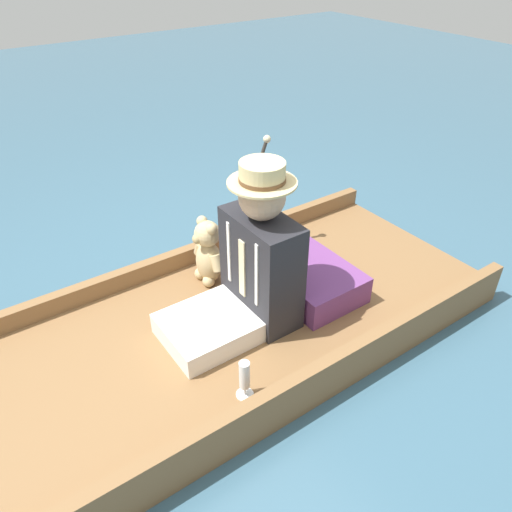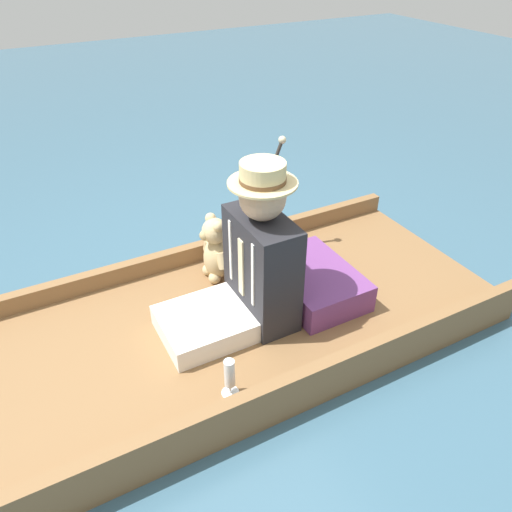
% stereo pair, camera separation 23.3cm
% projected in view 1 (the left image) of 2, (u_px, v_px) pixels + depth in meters
% --- Properties ---
extents(ground_plane, '(16.00, 16.00, 0.00)m').
position_uv_depth(ground_plane, '(220.00, 342.00, 2.54)').
color(ground_plane, '#385B70').
extents(punt_boat, '(1.18, 2.91, 0.22)m').
position_uv_depth(punt_boat, '(219.00, 332.00, 2.50)').
color(punt_boat, brown).
rests_on(punt_boat, ground_plane).
extents(seat_cushion, '(0.56, 0.39, 0.15)m').
position_uv_depth(seat_cushion, '(308.00, 277.00, 2.67)').
color(seat_cushion, '#6B3875').
rests_on(seat_cushion, punt_boat).
extents(seated_person, '(0.42, 0.67, 0.82)m').
position_uv_depth(seated_person, '(250.00, 268.00, 2.34)').
color(seated_person, white).
rests_on(seated_person, punt_boat).
extents(teddy_bear, '(0.27, 0.16, 0.38)m').
position_uv_depth(teddy_bear, '(208.00, 253.00, 2.68)').
color(teddy_bear, tan).
rests_on(teddy_bear, punt_boat).
extents(wine_glass, '(0.08, 0.08, 0.19)m').
position_uv_depth(wine_glass, '(245.00, 377.00, 2.04)').
color(wine_glass, silver).
rests_on(wine_glass, punt_boat).
extents(walking_cane, '(0.04, 0.30, 0.69)m').
position_uv_depth(walking_cane, '(252.00, 186.00, 2.84)').
color(walking_cane, '#2D2823').
rests_on(walking_cane, punt_boat).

